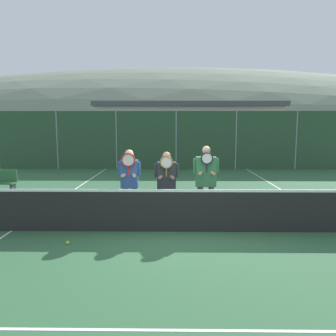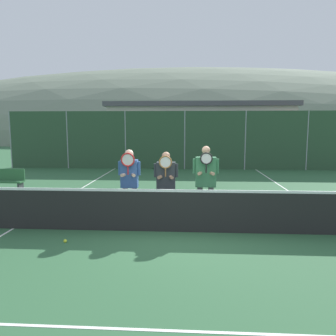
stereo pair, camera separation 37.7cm
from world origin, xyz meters
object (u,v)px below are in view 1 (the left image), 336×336
Objects in this scene: player_leftmost at (130,180)px; player_center_right at (206,178)px; player_center_left at (166,182)px; car_center at (243,148)px; tennis_ball_on_court at (68,243)px; car_far_left at (87,147)px; car_left_of_center at (164,148)px; car_right_of_center at (321,148)px.

player_leftmost is 1.81m from player_center_right.
car_center is (4.57, 12.93, -0.07)m from player_center_left.
player_center_right is at bearing 27.69° from tennis_ball_on_court.
car_far_left reaches higher than player_center_right.
player_center_left is at bearing -4.34° from player_leftmost.
car_left_of_center is 9.93m from car_right_of_center.
player_leftmost is 13.75m from car_far_left.
player_leftmost is 13.40m from car_left_of_center.
car_right_of_center is at bearing -0.03° from car_far_left.
player_center_right reaches higher than tennis_ball_on_court.
car_far_left is 0.92× the size of car_left_of_center.
car_far_left is 4.91m from car_left_of_center.
car_far_left reaches higher than car_right_of_center.
car_right_of_center reaches higher than player_center_left.
tennis_ball_on_court is (3.38, -14.53, -0.91)m from car_far_left.
car_center is 15.79m from tennis_ball_on_court.
player_center_right is 0.42× the size of car_center.
car_far_left is at bearing 179.97° from car_right_of_center.
player_center_left is 0.39× the size of car_center.
player_center_right is at bearing 3.20° from player_center_left.
player_center_right reaches higher than car_center.
car_far_left reaches higher than player_leftmost.
player_center_left is at bearing -88.25° from car_left_of_center.
player_center_right is 0.40× the size of car_left_of_center.
player_center_right is 14.45m from car_far_left.
car_left_of_center is at bearing 95.72° from player_center_right.
car_center reaches higher than player_leftmost.
car_right_of_center reaches higher than player_leftmost.
car_center is (9.87, -0.17, -0.01)m from car_far_left.
player_center_right reaches higher than player_leftmost.
car_right_of_center is at bearing 51.39° from player_leftmost.
car_far_left reaches higher than car_center.
player_leftmost is 25.81× the size of tennis_ball_on_court.
car_far_left is at bearing 112.05° from player_center_left.
car_right_of_center is at bearing -2.18° from car_left_of_center.
car_right_of_center is at bearing 56.63° from player_center_right.
player_center_right is 27.15× the size of tennis_ball_on_court.
player_center_right is (1.81, -0.01, 0.05)m from player_leftmost.
player_center_left is 25.13× the size of tennis_ball_on_court.
car_far_left is 0.96× the size of car_center.
car_center is (3.64, 12.87, -0.15)m from player_center_right.
player_leftmost is 16.66m from car_right_of_center.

